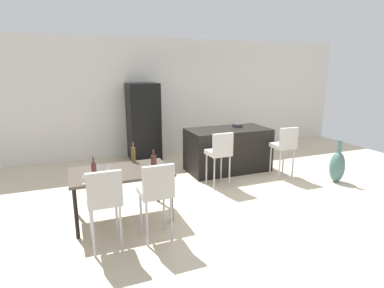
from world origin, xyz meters
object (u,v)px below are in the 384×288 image
wine_bottle_left (154,164)px  potted_plant (243,136)px  dining_chair_near (104,197)px  kitchen_island (228,150)px  wine_glass_right (84,175)px  refrigerator (143,122)px  wine_glass_far (98,166)px  wine_bottle_middle (133,154)px  bar_chair_left (220,151)px  fruit_bowl (237,125)px  wine_glass_near (108,168)px  floor_vase (337,166)px  dining_chair_far (156,190)px  dining_table (121,175)px  wine_bottle_end (94,172)px  bar_chair_middle (285,144)px

wine_bottle_left → potted_plant: (3.39, 3.27, -0.54)m
dining_chair_near → wine_bottle_left: bearing=35.4°
kitchen_island → wine_bottle_left: bearing=-140.7°
wine_bottle_left → wine_glass_right: bearing=-173.5°
wine_bottle_left → refrigerator: (0.61, 3.28, 0.05)m
dining_chair_near → wine_glass_far: bearing=89.7°
wine_bottle_middle → wine_glass_right: (-0.77, -0.74, 0.00)m
bar_chair_left → fruit_bowl: bar_chair_left is taller
wine_glass_near → floor_vase: wine_glass_near is taller
dining_chair_far → fruit_bowl: dining_chair_far is taller
dining_chair_far → wine_glass_far: (-0.64, 0.74, 0.17)m
dining_table → floor_vase: 4.18m
dining_chair_near → wine_bottle_end: bearing=97.9°
dining_table → dining_chair_far: size_ratio=1.35×
wine_bottle_middle → wine_glass_near: size_ratio=1.81×
bar_chair_middle → dining_chair_far: 3.35m
dining_chair_far → bar_chair_left: bearing=41.5°
bar_chair_middle → dining_table: 3.41m
bar_chair_middle → wine_glass_far: bearing=-169.7°
wine_bottle_end → fruit_bowl: 3.71m
bar_chair_left → potted_plant: 3.09m
refrigerator → wine_bottle_middle: bearing=-106.2°
floor_vase → wine_bottle_middle: bearing=174.6°
kitchen_island → wine_bottle_middle: wine_bottle_middle is taller
wine_bottle_end → dining_table: bearing=40.7°
dining_chair_far → wine_glass_near: bearing=130.2°
kitchen_island → wine_bottle_left: (-2.08, -1.70, 0.41)m
dining_table → wine_glass_far: bearing=-170.0°
fruit_bowl → potted_plant: (1.01, 1.43, -0.62)m
wine_glass_right → wine_bottle_middle: bearing=43.5°
wine_glass_near → fruit_bowl: bearing=30.5°
fruit_bowl → floor_vase: bearing=-49.2°
bar_chair_middle → refrigerator: refrigerator is taller
bar_chair_left → wine_bottle_end: size_ratio=3.12×
bar_chair_left → fruit_bowl: 1.34m
refrigerator → fruit_bowl: refrigerator is taller
wine_glass_near → potted_plant: wine_glass_near is taller
dining_chair_far → dining_chair_near: bearing=-180.0°
wine_bottle_middle → refrigerator: 2.76m
dining_chair_near → wine_bottle_middle: 1.31m
wine_glass_right → floor_vase: size_ratio=0.21×
kitchen_island → refrigerator: refrigerator is taller
kitchen_island → floor_vase: 2.20m
dining_table → dining_chair_near: 0.86m
dining_chair_near → wine_glass_near: 0.64m
wine_bottle_end → potted_plant: 5.39m
bar_chair_middle → wine_bottle_middle: 3.11m
wine_glass_near → wine_bottle_middle: bearing=50.8°
dining_chair_near → wine_glass_near: (0.13, 0.60, 0.17)m
kitchen_island → dining_table: size_ratio=1.23×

